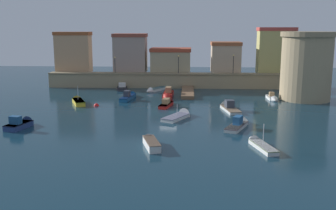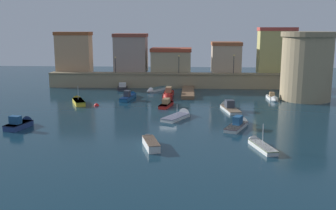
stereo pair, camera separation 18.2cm
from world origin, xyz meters
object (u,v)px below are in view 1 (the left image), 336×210
moored_boat_3 (259,144)px  moored_boat_5 (167,103)px  quay_lamp_0 (115,62)px  quay_lamp_2 (233,61)px  quay_lamp_1 (179,61)px  moored_boat_0 (228,107)px  fortress_tower (306,66)px  moored_boat_9 (273,98)px  moored_boat_7 (22,124)px  moored_boat_1 (122,87)px  moored_boat_8 (239,124)px  mooring_buoy_0 (96,106)px  moored_boat_6 (181,115)px  moored_boat_4 (78,101)px  moored_boat_11 (129,96)px  moored_boat_12 (168,95)px  moored_boat_10 (155,90)px  moored_boat_2 (150,142)px

moored_boat_3 → moored_boat_5: bearing=12.9°
quay_lamp_0 → quay_lamp_2: size_ratio=0.86×
quay_lamp_1 → moored_boat_0: 22.85m
fortress_tower → moored_boat_3: size_ratio=1.86×
moored_boat_9 → moored_boat_7: bearing=-60.7°
quay_lamp_1 → moored_boat_1: bearing=-171.4°
quay_lamp_0 → quay_lamp_2: (23.72, 0.00, 0.30)m
moored_boat_8 → mooring_buoy_0: moored_boat_8 is taller
fortress_tower → quay_lamp_0: (-34.47, 12.12, -0.60)m
moored_boat_3 → moored_boat_7: size_ratio=1.24×
moored_boat_0 → moored_boat_6: moored_boat_6 is taller
moored_boat_4 → moored_boat_11: bearing=-82.1°
moored_boat_3 → moored_boat_0: bearing=-9.9°
quay_lamp_1 → quay_lamp_2: quay_lamp_2 is taller
moored_boat_0 → moored_boat_5: size_ratio=1.23×
moored_boat_5 → moored_boat_9: bearing=-59.8°
quay_lamp_1 → moored_boat_12: size_ratio=0.52×
moored_boat_12 → mooring_buoy_0: bearing=-52.2°
moored_boat_0 → moored_boat_1: (-19.18, 19.12, -0.04)m
moored_boat_7 → moored_boat_10: (13.96, 28.40, -0.16)m
moored_boat_8 → moored_boat_9: size_ratio=1.43×
moored_boat_4 → moored_boat_5: size_ratio=1.03×
moored_boat_7 → quay_lamp_2: bearing=-28.1°
quay_lamp_0 → moored_boat_3: size_ratio=0.53×
quay_lamp_0 → moored_boat_6: quay_lamp_0 is taller
quay_lamp_2 → moored_boat_10: bearing=-163.4°
moored_boat_5 → moored_boat_12: 7.08m
moored_boat_9 → moored_boat_10: 22.10m
fortress_tower → moored_boat_5: (-22.82, -6.48, -5.33)m
moored_boat_5 → moored_boat_3: bearing=-141.2°
moored_boat_1 → moored_boat_11: (3.06, -10.96, 0.09)m
moored_boat_6 → moored_boat_8: moored_boat_6 is taller
moored_boat_5 → moored_boat_6: 8.13m
mooring_buoy_0 → moored_boat_5: bearing=3.9°
moored_boat_0 → moored_boat_3: moored_boat_3 is taller
moored_boat_0 → moored_boat_10: (-12.33, 16.28, -0.08)m
moored_boat_3 → moored_boat_6: (-8.38, 12.86, -0.01)m
moored_boat_5 → moored_boat_10: 14.41m
moored_boat_7 → moored_boat_9: size_ratio=1.07×
moored_boat_2 → moored_boat_11: size_ratio=0.72×
moored_boat_6 → moored_boat_9: 20.42m
moored_boat_1 → moored_boat_8: 35.29m
moored_boat_1 → moored_boat_5: size_ratio=1.09×
moored_boat_11 → moored_boat_5: bearing=-122.9°
moored_boat_2 → fortress_tower: bearing=-56.4°
moored_boat_3 → moored_boat_4: moored_boat_4 is taller
fortress_tower → moored_boat_3: 30.25m
moored_boat_1 → moored_boat_7: 32.04m
moored_boat_0 → moored_boat_11: (-16.12, 8.16, 0.05)m
moored_boat_6 → moored_boat_7: (-19.34, -6.52, 0.21)m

